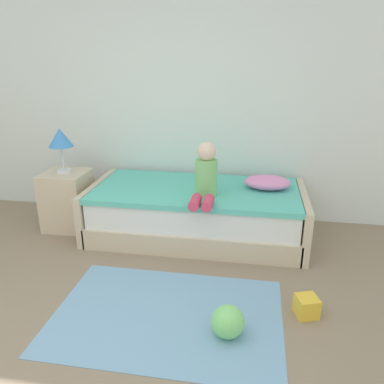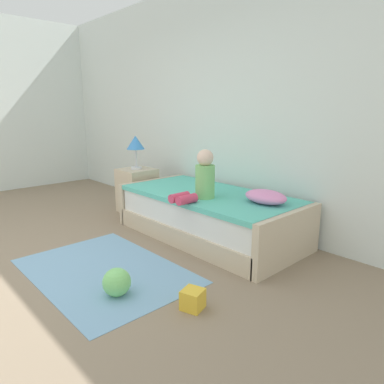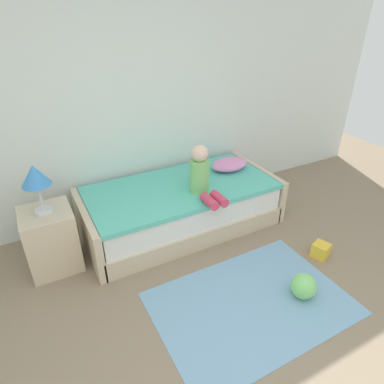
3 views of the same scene
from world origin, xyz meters
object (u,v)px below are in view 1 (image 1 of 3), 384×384
nightstand (68,200)px  toy_block (307,306)px  bed (196,212)px  toy_ball (228,322)px  table_lamp (61,140)px  pillow (267,182)px  child_figure (206,176)px

nightstand → toy_block: nightstand is taller
bed → toy_block: bed is taller
nightstand → toy_ball: (1.78, -1.40, -0.19)m
table_lamp → toy_ball: 2.41m
table_lamp → pillow: (2.03, 0.13, -0.37)m
table_lamp → toy_ball: (1.78, -1.40, -0.83)m
toy_block → pillow: bearing=103.1°
nightstand → child_figure: 1.54m
toy_block → bed: bearing=130.4°
table_lamp → child_figure: size_ratio=0.88×
bed → table_lamp: size_ratio=4.69×
child_figure → bed: bearing=117.9°
nightstand → table_lamp: size_ratio=1.33×
table_lamp → child_figure: 1.50m
nightstand → pillow: pillow is taller
bed → pillow: size_ratio=4.80×
toy_block → nightstand: bearing=154.6°
table_lamp → toy_block: (2.31, -1.10, -0.86)m
bed → child_figure: (0.12, -0.23, 0.46)m
bed → child_figure: size_ratio=4.14×
bed → toy_block: 1.50m
table_lamp → toy_ball: table_lamp is taller
table_lamp → nightstand: bearing=0.0°
bed → table_lamp: table_lamp is taller
child_figure → pillow: child_figure is taller
toy_ball → toy_block: (0.53, 0.30, -0.04)m
nightstand → bed: bearing=1.4°
toy_ball → bed: bearing=106.9°
bed → pillow: (0.68, 0.10, 0.32)m
nightstand → table_lamp: table_lamp is taller
bed → table_lamp: bearing=-178.6°
nightstand → toy_block: 2.57m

